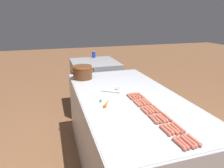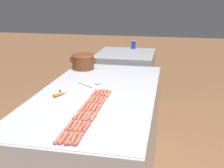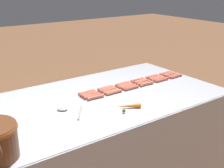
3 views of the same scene
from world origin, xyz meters
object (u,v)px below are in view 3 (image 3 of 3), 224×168
object	(u,v)px
hot_dog_4	(114,92)
hot_dog_5	(96,97)
hot_dog_10	(111,91)
hot_dog_26	(137,80)
hot_dog_2	(147,84)
hot_dog_16	(109,90)
hot_dog_22	(107,89)
hot_dog_6	(173,76)
hot_dog_25	(152,76)
hot_dog_24	(165,73)
serving_spoon	(68,110)
hot_dog_18	(168,74)
carrot	(128,106)
hot_dog_12	(170,75)
hot_dog_29	(87,92)
hot_dog_21	(124,85)
hot_dog_0	(176,76)
hot_dog_3	(131,88)
hot_dog_11	(92,96)
hot_dog_1	(162,80)
hot_dog_8	(144,83)
hot_dog_14	(142,82)
hot_dog_27	(122,84)
hot_dog_23	(88,94)
hot_dog_13	(157,78)
hot_dog_19	(155,77)
hot_dog_17	(90,95)
hot_dog_20	(140,81)
hot_dog_9	(129,87)

from	to	relation	value
hot_dog_4	hot_dog_5	bearing A→B (deg)	90.73
hot_dog_10	hot_dog_26	world-z (taller)	same
hot_dog_2	hot_dog_16	xyz separation A→B (m)	(0.06, 0.35, 0.00)
hot_dog_22	hot_dog_6	bearing A→B (deg)	-95.51
hot_dog_25	hot_dog_24	bearing A→B (deg)	-90.13
hot_dog_2	hot_dog_4	distance (m)	0.34
hot_dog_5	hot_dog_25	bearing A→B (deg)	-79.63
hot_dog_5	serving_spoon	distance (m)	0.28
hot_dog_10	hot_dog_18	distance (m)	0.69
carrot	hot_dog_12	bearing A→B (deg)	-65.82
hot_dog_29	hot_dog_21	bearing A→B (deg)	-95.59
hot_dog_10	hot_dog_12	distance (m)	0.69
hot_dog_0	hot_dog_3	distance (m)	0.51
hot_dog_11	hot_dog_26	world-z (taller)	same
hot_dog_21	hot_dog_26	size ratio (longest dim) A/B	1.00
hot_dog_0	hot_dog_21	size ratio (longest dim) A/B	1.00
hot_dog_1	hot_dog_29	bearing A→B (deg)	79.82
hot_dog_8	hot_dog_14	bearing A→B (deg)	-11.23
hot_dog_27	hot_dog_24	bearing A→B (deg)	-89.96
hot_dog_8	hot_dog_11	xyz separation A→B (m)	(0.00, 0.51, 0.00)
hot_dog_22	hot_dog_26	xyz separation A→B (m)	(0.03, -0.34, 0.00)
hot_dog_8	hot_dog_14	size ratio (longest dim) A/B	1.00
hot_dog_4	hot_dog_23	bearing A→B (deg)	63.11
hot_dog_13	hot_dog_25	distance (m)	0.06
hot_dog_21	hot_dog_25	world-z (taller)	same
hot_dog_2	hot_dog_12	xyz separation A→B (m)	(0.07, -0.35, 0.00)
hot_dog_25	hot_dog_26	bearing A→B (deg)	88.93
hot_dog_8	hot_dog_11	bearing A→B (deg)	89.72
hot_dog_24	hot_dog_27	xyz separation A→B (m)	(-0.00, 0.51, 0.00)
hot_dog_8	hot_dog_19	size ratio (longest dim) A/B	1.00
hot_dog_6	hot_dog_2	bearing A→B (deg)	94.99
hot_dog_10	carrot	bearing A→B (deg)	165.97
hot_dog_8	hot_dog_17	xyz separation A→B (m)	(0.03, 0.51, 0.00)
hot_dog_0	hot_dog_17	bearing A→B (deg)	86.09
hot_dog_13	hot_dog_16	xyz separation A→B (m)	(0.00, 0.52, 0.00)
hot_dog_16	hot_dog_23	xyz separation A→B (m)	(0.03, 0.17, 0.00)
hot_dog_6	hot_dog_3	bearing A→B (deg)	93.30
hot_dog_24	hot_dog_25	world-z (taller)	same
hot_dog_8	hot_dog_13	world-z (taller)	same
hot_dog_16	hot_dog_27	size ratio (longest dim) A/B	1.00
hot_dog_3	hot_dog_20	world-z (taller)	same
hot_dog_17	hot_dog_27	size ratio (longest dim) A/B	1.00
hot_dog_10	serving_spoon	world-z (taller)	hot_dog_10
hot_dog_20	hot_dog_29	xyz separation A→B (m)	(0.04, 0.51, 0.00)
hot_dog_21	carrot	size ratio (longest dim) A/B	0.92
hot_dog_13	hot_dog_19	size ratio (longest dim) A/B	1.00
hot_dog_25	hot_dog_27	distance (m)	0.33
hot_dog_9	hot_dog_19	world-z (taller)	same
hot_dog_27	hot_dog_18	bearing A→B (deg)	-93.45
hot_dog_11	hot_dog_12	bearing A→B (deg)	-87.79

